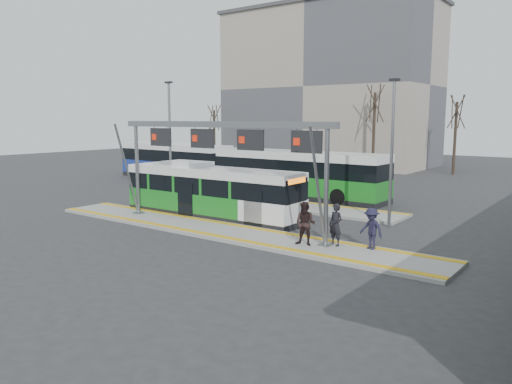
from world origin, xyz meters
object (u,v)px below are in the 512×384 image
hero_bus (211,192)px  passenger_c (371,229)px  passenger_a (336,225)px  gantry (219,143)px  passenger_b (305,224)px

hero_bus → passenger_c: hero_bus is taller
passenger_a → passenger_c: 1.49m
hero_bus → gantry: bearing=-42.6°
passenger_b → passenger_c: (2.49, 1.11, -0.08)m
hero_bus → passenger_a: 9.15m
gantry → hero_bus: size_ratio=1.17×
gantry → passenger_c: size_ratio=7.58×
passenger_c → hero_bus: bearing=-172.6°
gantry → passenger_c: gantry is taller
gantry → passenger_a: 7.00m
gantry → passenger_c: bearing=5.0°
hero_bus → passenger_b: (7.85, -2.80, -0.31)m
hero_bus → passenger_a: hero_bus is taller
hero_bus → passenger_a: bearing=-14.6°
hero_bus → passenger_c: 10.48m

